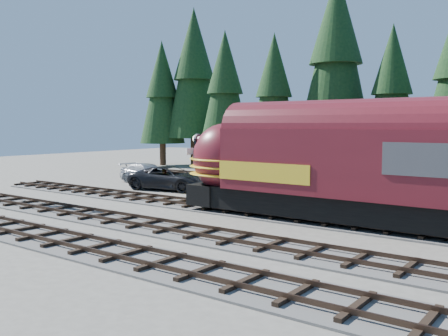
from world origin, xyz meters
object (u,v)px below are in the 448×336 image
Objects in this scene: pickup_truck_a at (171,178)px; pickup_truck_b at (147,173)px; depot at (334,156)px; caboose at (312,157)px; locomotive at (322,169)px.

pickup_truck_b is (-4.56, 2.03, -0.08)m from pickup_truck_a.
depot reaches higher than caboose.
depot is 9.25m from caboose.
pickup_truck_a is at bearing 162.40° from locomotive.
depot is at bearing -92.43° from pickup_truck_a.
caboose is 1.56× the size of pickup_truck_b.
caboose is (-7.64, 14.00, -0.41)m from locomotive.
locomotive is (2.27, -6.50, -0.24)m from depot.
caboose is at bearing -48.01° from pickup_truck_a.
depot is at bearing 109.24° from locomotive.
locomotive is 15.57m from pickup_truck_a.
locomotive reaches higher than pickup_truck_a.
locomotive is at bearing -118.36° from pickup_truck_a.
locomotive is 2.68× the size of pickup_truck_a.
caboose is at bearing 125.63° from depot.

